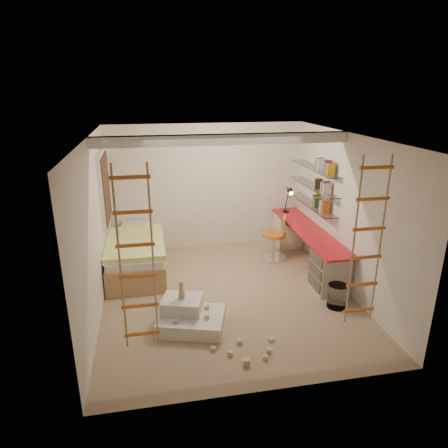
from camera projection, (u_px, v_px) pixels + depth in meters
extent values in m
plane|color=tan|center=(227.00, 295.00, 6.64)|extent=(4.50, 4.50, 0.00)
cube|color=white|center=(224.00, 139.00, 6.10)|extent=(4.00, 0.18, 0.16)
cube|color=white|center=(104.00, 188.00, 7.18)|extent=(0.06, 1.15, 1.35)
cube|color=#4C2D1E|center=(106.00, 188.00, 7.18)|extent=(0.02, 1.00, 1.20)
cylinder|color=white|center=(337.00, 296.00, 6.23)|extent=(0.30, 0.30, 0.38)
cube|color=red|center=(309.00, 230.00, 7.48)|extent=(0.55, 2.80, 0.04)
cube|color=beige|center=(288.00, 230.00, 8.62)|extent=(0.52, 0.55, 0.71)
cube|color=beige|center=(330.00, 272.00, 6.67)|extent=(0.52, 0.55, 0.71)
cube|color=#4C4742|center=(316.00, 259.00, 6.54)|extent=(0.02, 0.50, 0.18)
cube|color=#4C4742|center=(315.00, 271.00, 6.61)|extent=(0.02, 0.50, 0.18)
cube|color=#4C4742|center=(314.00, 283.00, 6.69)|extent=(0.02, 0.50, 0.18)
cube|color=white|center=(312.00, 204.00, 7.65)|extent=(0.25, 1.80, 0.01)
cube|color=white|center=(313.00, 186.00, 7.53)|extent=(0.25, 1.80, 0.01)
cube|color=white|center=(314.00, 168.00, 7.42)|extent=(0.25, 1.80, 0.01)
cube|color=#AD7F51|center=(137.00, 260.00, 7.45)|extent=(1.00, 2.00, 0.45)
cube|color=white|center=(136.00, 245.00, 7.35)|extent=(0.95, 1.95, 0.12)
cube|color=#EAFF35|center=(135.00, 243.00, 7.18)|extent=(1.02, 1.60, 0.10)
cube|color=white|center=(136.00, 225.00, 8.06)|extent=(0.55, 0.35, 0.12)
cylinder|color=black|center=(286.00, 211.00, 8.53)|extent=(0.14, 0.14, 0.02)
cylinder|color=black|center=(286.00, 203.00, 8.47)|extent=(0.02, 0.15, 0.36)
cylinder|color=black|center=(288.00, 192.00, 8.29)|extent=(0.02, 0.27, 0.20)
cone|color=black|center=(291.00, 191.00, 8.16)|extent=(0.12, 0.14, 0.15)
cylinder|color=#FFEABF|center=(291.00, 193.00, 8.14)|extent=(0.08, 0.04, 0.08)
cylinder|color=#C16625|center=(274.00, 235.00, 7.86)|extent=(0.60, 0.60, 0.07)
cube|color=#B67E23|center=(284.00, 225.00, 7.76)|extent=(0.17, 0.35, 0.33)
cylinder|color=silver|center=(274.00, 245.00, 7.94)|extent=(0.07, 0.07, 0.47)
cylinder|color=silver|center=(273.00, 257.00, 8.02)|extent=(0.69, 0.69, 0.06)
cube|color=silver|center=(192.00, 321.00, 5.73)|extent=(1.08, 0.94, 0.20)
cube|color=silver|center=(182.00, 304.00, 5.77)|extent=(0.66, 0.60, 0.20)
cube|color=#CCB284|center=(182.00, 296.00, 5.73)|extent=(0.10, 0.10, 0.08)
cube|color=#CCB284|center=(182.00, 291.00, 5.70)|extent=(0.09, 0.09, 0.07)
cube|color=#CCB284|center=(181.00, 285.00, 5.67)|extent=(0.07, 0.07, 0.12)
cube|color=#CCB284|center=(207.00, 317.00, 5.59)|extent=(0.06, 0.06, 0.06)
cube|color=#CCB284|center=(207.00, 307.00, 5.84)|extent=(0.06, 0.06, 0.06)
cube|color=#CCB284|center=(176.00, 321.00, 5.48)|extent=(0.06, 0.06, 0.06)
cube|color=#CCB284|center=(265.00, 357.00, 5.07)|extent=(0.07, 0.07, 0.07)
cube|color=#CCB284|center=(230.00, 353.00, 5.14)|extent=(0.07, 0.07, 0.07)
cube|color=#CCB284|center=(239.00, 341.00, 5.38)|extent=(0.07, 0.07, 0.07)
cube|color=#CCB284|center=(246.00, 362.00, 4.97)|extent=(0.07, 0.07, 0.07)
cube|color=#CCB284|center=(213.00, 348.00, 5.23)|extent=(0.07, 0.07, 0.07)
cube|color=#CCB284|center=(269.00, 350.00, 5.20)|extent=(0.07, 0.07, 0.07)
cube|color=#CCB284|center=(271.00, 340.00, 5.41)|extent=(0.07, 0.07, 0.07)
cube|color=orange|center=(312.00, 198.00, 7.61)|extent=(0.14, 0.64, 0.22)
cube|color=red|center=(313.00, 180.00, 7.49)|extent=(0.14, 0.46, 0.22)
cube|color=#194CA5|center=(315.00, 162.00, 7.38)|extent=(0.14, 0.58, 0.22)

